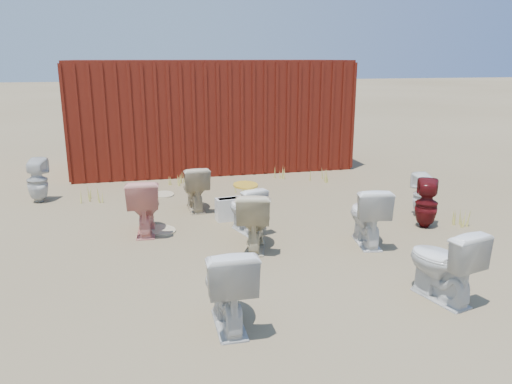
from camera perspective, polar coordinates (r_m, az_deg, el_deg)
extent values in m
plane|color=brown|center=(6.91, 1.15, -5.68)|extent=(100.00, 100.00, 0.00)
cube|color=#4D0F0C|center=(11.63, -5.27, 8.88)|extent=(6.00, 2.40, 2.40)
imported|color=silver|center=(4.71, -3.27, -10.57)|extent=(0.47, 0.82, 0.83)
imported|color=pink|center=(7.30, -12.63, -1.53)|extent=(0.52, 0.83, 0.81)
imported|color=white|center=(6.87, 12.61, -2.59)|extent=(0.58, 0.86, 0.81)
imported|color=#520E10|center=(7.79, 18.90, -1.27)|extent=(0.45, 0.45, 0.72)
imported|color=silver|center=(5.54, 20.53, -7.62)|extent=(0.63, 0.88, 0.81)
imported|color=silver|center=(9.46, -23.72, 1.20)|extent=(0.41, 0.42, 0.77)
imported|color=beige|center=(8.28, -7.02, 0.48)|extent=(0.46, 0.76, 0.75)
imported|color=beige|center=(6.54, -0.17, -3.20)|extent=(0.64, 0.87, 0.79)
imported|color=white|center=(7.18, -1.19, -1.96)|extent=(0.57, 0.76, 0.69)
imported|color=white|center=(8.30, 18.56, -0.36)|extent=(0.33, 0.34, 0.70)
ellipsoid|color=gold|center=(7.08, -1.20, 0.80)|extent=(0.35, 0.44, 0.02)
cube|color=silver|center=(7.77, -2.77, -1.93)|extent=(0.52, 0.26, 0.35)
ellipsoid|color=#C1B48C|center=(7.44, -10.72, -4.29)|extent=(0.54, 0.60, 0.02)
ellipsoid|color=#C5B78F|center=(9.35, -10.46, -0.27)|extent=(0.39, 0.49, 0.02)
cone|color=#BDB44B|center=(9.26, -18.22, -0.15)|extent=(0.36, 0.36, 0.27)
cone|color=#BDB44B|center=(9.32, -1.81, 0.79)|extent=(0.32, 0.32, 0.29)
cone|color=#BDB44B|center=(10.27, 7.07, 2.02)|extent=(0.36, 0.36, 0.29)
cone|color=#BDB44B|center=(10.05, -9.07, 1.59)|extent=(0.30, 0.30, 0.27)
cone|color=#BDB44B|center=(10.42, 2.99, 2.22)|extent=(0.34, 0.34, 0.26)
cone|color=#BDB44B|center=(8.13, 22.19, -2.69)|extent=(0.28, 0.28, 0.24)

